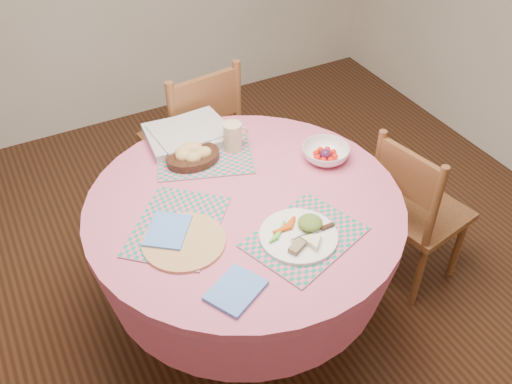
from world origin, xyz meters
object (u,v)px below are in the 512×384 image
chair_back (195,139)px  dinner_plate (301,235)px  wicker_trivet (184,242)px  latte_mug (233,136)px  chair_right (415,210)px  dining_table (245,238)px  fruit_bowl (326,154)px  bread_bowl (192,154)px

chair_back → dinner_plate: bearing=80.9°
wicker_trivet → latte_mug: size_ratio=2.42×
chair_back → chair_right: bearing=120.2°
latte_mug → dining_table: bearing=-109.4°
dining_table → fruit_bowl: size_ratio=5.40×
latte_mug → fruit_bowl: latte_mug is taller
dining_table → chair_back: chair_back is taller
chair_right → fruit_bowl: size_ratio=3.67×
chair_right → latte_mug: latte_mug is taller
chair_back → dining_table: bearing=74.3°
dinner_plate → bread_bowl: 0.63m
dining_table → latte_mug: 0.44m
bread_bowl → fruit_bowl: size_ratio=1.00×
chair_back → bread_bowl: chair_back is taller
fruit_bowl → chair_back: bearing=111.4°
chair_right → bread_bowl: chair_right is taller
chair_back → fruit_bowl: chair_back is taller
dining_table → dinner_plate: (0.09, -0.27, 0.22)m
bread_bowl → latte_mug: 0.19m
dining_table → bread_bowl: 0.41m
bread_bowl → fruit_bowl: bread_bowl is taller
dinner_plate → fruit_bowl: 0.49m
chair_right → bread_bowl: 1.06m
chair_right → chair_back: chair_back is taller
latte_mug → fruit_bowl: bearing=-38.6°
dinner_plate → bread_bowl: bearing=104.8°
chair_back → dinner_plate: 1.14m
chair_right → fruit_bowl: 0.56m
latte_mug → wicker_trivet: bearing=-133.7°
dining_table → bread_bowl: (-0.07, 0.33, 0.23)m
chair_right → latte_mug: (-0.71, 0.43, 0.38)m
dining_table → fruit_bowl: bearing=11.2°
chair_right → wicker_trivet: bearing=78.9°
latte_mug → dinner_plate: bearing=-92.9°
dining_table → latte_mug: (0.12, 0.33, 0.26)m
wicker_trivet → fruit_bowl: 0.74m
latte_mug → fruit_bowl: size_ratio=0.54×
dining_table → chair_right: bearing=-6.8°
dining_table → chair_back: 0.84m
dining_table → chair_back: (0.13, 0.83, -0.06)m
bread_bowl → chair_back: bearing=67.3°
dinner_plate → fruit_bowl: size_ratio=1.23×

